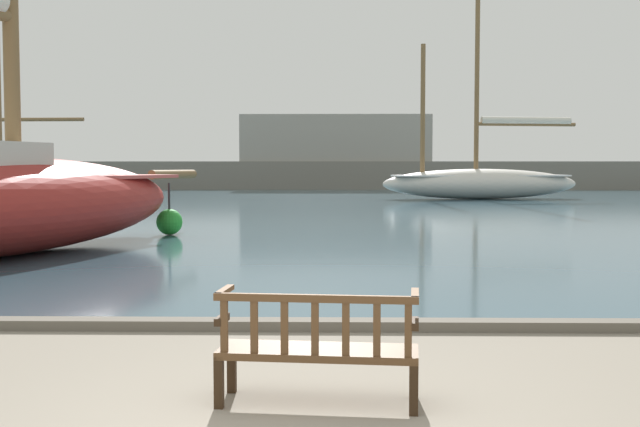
# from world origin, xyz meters

# --- Properties ---
(harbor_water) EXTENTS (100.00, 80.00, 0.08)m
(harbor_water) POSITION_xyz_m (0.00, 44.00, 0.04)
(harbor_water) COLOR #385666
(harbor_water) RESTS_ON ground
(quay_edge_kerb) EXTENTS (40.00, 0.30, 0.12)m
(quay_edge_kerb) POSITION_xyz_m (0.00, 3.85, 0.06)
(quay_edge_kerb) COLOR #675F54
(quay_edge_kerb) RESTS_ON ground
(park_bench) EXTENTS (1.64, 0.68, 0.92)m
(park_bench) POSITION_xyz_m (0.29, 0.91, 0.47)
(park_bench) COLOR #322113
(park_bench) RESTS_ON ground
(sailboat_centre_channel) EXTENTS (11.45, 4.32, 12.15)m
(sailboat_centre_channel) POSITION_xyz_m (8.62, 39.43, 1.13)
(sailboat_centre_channel) COLOR silver
(sailboat_centre_channel) RESTS_ON harbor_water
(sailboat_nearest_port) EXTENTS (6.68, 13.65, 13.86)m
(sailboat_nearest_port) POSITION_xyz_m (-6.39, 10.87, 1.34)
(sailboat_nearest_port) COLOR maroon
(sailboat_nearest_port) RESTS_ON harbor_water
(channel_buoy) EXTENTS (0.69, 0.69, 1.39)m
(channel_buoy) POSITION_xyz_m (-3.97, 15.77, 0.43)
(channel_buoy) COLOR green
(channel_buoy) RESTS_ON harbor_water
(far_breakwater) EXTENTS (53.53, 2.40, 5.94)m
(far_breakwater) POSITION_xyz_m (0.14, 57.73, 1.95)
(far_breakwater) COLOR slate
(far_breakwater) RESTS_ON ground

